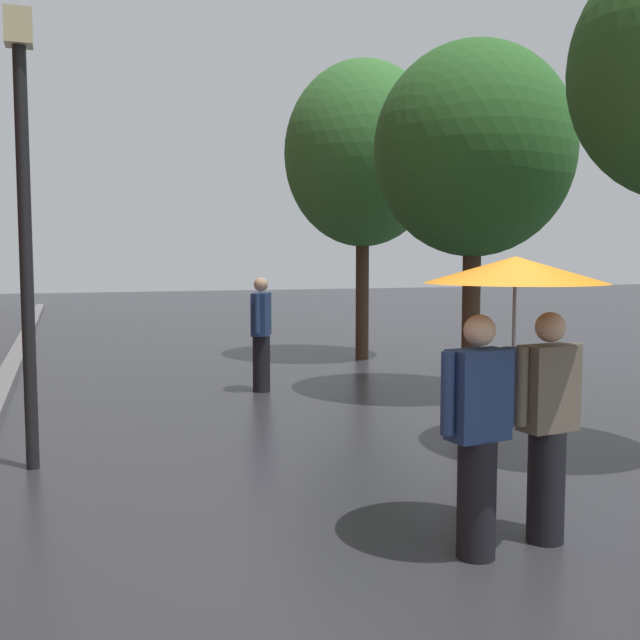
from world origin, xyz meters
TOP-DOWN VIEW (x-y plane):
  - ground_plane at (0.00, 0.00)m, footprint 80.00×80.00m
  - kerb_strip at (-3.20, 10.00)m, footprint 0.30×36.00m
  - street_tree_1 at (3.22, 5.62)m, footprint 2.81×2.81m
  - street_tree_2 at (3.27, 9.81)m, footprint 3.05×3.05m
  - couple_under_umbrella at (0.58, 0.63)m, footprint 1.23×1.23m
  - street_lamp_post at (-2.60, 3.77)m, footprint 0.24×0.24m
  - pedestrian_walking_midground at (0.47, 6.96)m, footprint 0.38×0.53m

SIDE VIEW (x-z plane):
  - ground_plane at x=0.00m, z-range 0.00..0.00m
  - kerb_strip at x=-3.20m, z-range 0.00..0.12m
  - pedestrian_walking_midground at x=0.47m, z-range 0.02..1.72m
  - couple_under_umbrella at x=0.58m, z-range 0.39..2.40m
  - street_lamp_post at x=-2.60m, z-range 0.36..4.59m
  - street_tree_1 at x=3.22m, z-range 0.99..5.99m
  - street_tree_2 at x=3.27m, z-range 1.09..6.87m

